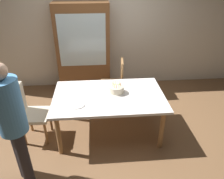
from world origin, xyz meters
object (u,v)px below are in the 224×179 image
at_px(plate_far_side, 103,88).
at_px(china_cabinet, 83,49).
at_px(plate_near_celebrant, 77,105).
at_px(person_celebrant, 12,121).
at_px(birthday_cake, 117,89).
at_px(chair_upholstered, 29,111).
at_px(chair_spindle_back, 113,84).
at_px(dining_table, 109,99).

relative_size(plate_far_side, china_cabinet, 0.12).
distance_m(plate_near_celebrant, plate_far_side, 0.62).
relative_size(person_celebrant, china_cabinet, 0.87).
bearing_deg(person_celebrant, plate_near_celebrant, 41.24).
bearing_deg(birthday_cake, plate_far_side, 141.91).
xyz_separation_m(plate_near_celebrant, chair_upholstered, (-0.78, 0.20, -0.20)).
bearing_deg(person_celebrant, chair_upholstered, 96.68).
bearing_deg(birthday_cake, chair_spindle_back, 88.93).
xyz_separation_m(dining_table, chair_upholstered, (-1.26, -0.05, -0.12)).
bearing_deg(plate_near_celebrant, plate_far_side, 51.19).
bearing_deg(dining_table, chair_spindle_back, 80.50).
xyz_separation_m(person_celebrant, china_cabinet, (0.73, 2.40, 0.01)).
relative_size(birthday_cake, chair_upholstered, 0.29).
bearing_deg(chair_upholstered, plate_near_celebrant, -14.07).
relative_size(dining_table, plate_near_celebrant, 7.88).
bearing_deg(china_cabinet, dining_table, -74.48).
distance_m(birthday_cake, plate_far_side, 0.28).
bearing_deg(china_cabinet, person_celebrant, -106.92).
distance_m(plate_near_celebrant, chair_upholstered, 0.83).
xyz_separation_m(plate_far_side, chair_upholstered, (-1.17, -0.29, -0.20)).
bearing_deg(chair_upholstered, person_celebrant, -83.32).
height_order(dining_table, plate_near_celebrant, plate_near_celebrant).
distance_m(dining_table, chair_upholstered, 1.26).
xyz_separation_m(dining_table, china_cabinet, (-0.43, 1.56, 0.30)).
distance_m(chair_spindle_back, chair_upholstered, 1.67).
height_order(person_celebrant, china_cabinet, china_cabinet).
height_order(dining_table, plate_far_side, plate_far_side).
bearing_deg(plate_far_side, chair_upholstered, -166.09).
relative_size(plate_far_side, chair_spindle_back, 0.23).
xyz_separation_m(chair_spindle_back, person_celebrant, (-1.31, -1.70, 0.49)).
height_order(plate_far_side, chair_spindle_back, chair_spindle_back).
height_order(dining_table, person_celebrant, person_celebrant).
bearing_deg(dining_table, plate_near_celebrant, -153.04).
relative_size(plate_far_side, person_celebrant, 0.13).
bearing_deg(chair_spindle_back, chair_upholstered, -147.16).
height_order(plate_far_side, person_celebrant, person_celebrant).
bearing_deg(plate_far_side, chair_spindle_back, 69.46).
bearing_deg(china_cabinet, birthday_cake, -69.29).
relative_size(birthday_cake, plate_far_side, 1.27).
distance_m(plate_far_side, chair_upholstered, 1.22).
xyz_separation_m(dining_table, chair_spindle_back, (0.14, 0.86, -0.19)).
bearing_deg(china_cabinet, chair_upholstered, -117.17).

